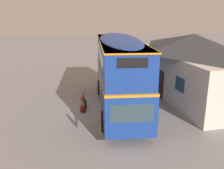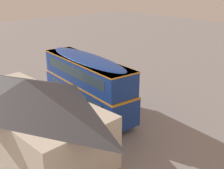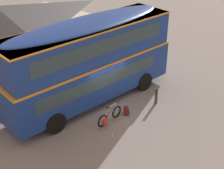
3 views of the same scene
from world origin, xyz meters
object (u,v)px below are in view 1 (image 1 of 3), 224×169
object	(u,v)px
double_decker_bus	(119,70)
touring_bicycle	(84,101)
backpack_on_ground	(83,108)
kerb_bollard	(76,118)
water_bottle_clear_plastic	(71,101)

from	to	relation	value
double_decker_bus	touring_bicycle	distance (m)	3.32
double_decker_bus	backpack_on_ground	xyz separation A→B (m)	(0.28, -2.44, -2.38)
touring_bicycle	backpack_on_ground	xyz separation A→B (m)	(1.16, -0.19, -0.11)
backpack_on_ground	kerb_bollard	bearing A→B (deg)	-14.42
backpack_on_ground	water_bottle_clear_plastic	world-z (taller)	backpack_on_ground
double_decker_bus	water_bottle_clear_plastic	xyz separation A→B (m)	(-1.64, -3.17, -2.52)
water_bottle_clear_plastic	kerb_bollard	xyz separation A→B (m)	(3.91, 0.22, 0.38)
touring_bicycle	kerb_bollard	world-z (taller)	touring_bicycle
backpack_on_ground	kerb_bollard	world-z (taller)	kerb_bollard
touring_bicycle	double_decker_bus	bearing A→B (deg)	68.58
double_decker_bus	touring_bicycle	bearing A→B (deg)	-111.42
water_bottle_clear_plastic	double_decker_bus	bearing A→B (deg)	62.62
double_decker_bus	backpack_on_ground	size ratio (longest dim) A/B	20.72
double_decker_bus	kerb_bollard	bearing A→B (deg)	-52.45
double_decker_bus	backpack_on_ground	world-z (taller)	double_decker_bus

